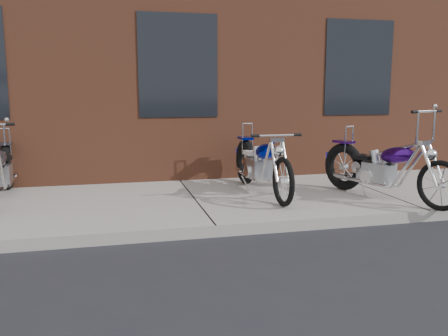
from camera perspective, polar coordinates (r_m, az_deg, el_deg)
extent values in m
plane|color=#242328|center=(5.85, -0.96, -8.36)|extent=(120.00, 120.00, 0.00)
cube|color=gray|center=(7.25, -3.57, -4.26)|extent=(22.00, 3.00, 0.15)
cube|color=brown|center=(13.67, -8.80, 18.61)|extent=(22.00, 10.00, 8.00)
torus|color=black|center=(7.92, 15.07, 0.02)|extent=(0.42, 0.78, 0.78)
cube|color=gray|center=(7.51, 19.08, -0.77)|extent=(0.44, 0.51, 0.32)
ellipsoid|color=#300B61|center=(7.29, 21.11, 1.31)|extent=(0.47, 0.65, 0.33)
cube|color=black|center=(7.64, 17.47, 1.12)|extent=(0.35, 0.37, 0.06)
cylinder|color=silver|center=(7.00, 24.90, 0.29)|extent=(0.15, 0.31, 0.58)
cylinder|color=silver|center=(7.00, 24.35, 6.21)|extent=(0.56, 0.24, 0.03)
cylinder|color=silver|center=(7.82, 15.68, 2.89)|extent=(0.03, 0.03, 0.52)
cylinder|color=silver|center=(7.77, 18.18, -1.44)|extent=(0.40, 0.92, 0.05)
torus|color=black|center=(8.15, 2.96, 0.60)|extent=(0.18, 0.79, 0.78)
torus|color=black|center=(6.58, 7.66, -1.91)|extent=(0.10, 0.71, 0.71)
cube|color=gray|center=(7.50, 4.64, -0.26)|extent=(0.32, 0.44, 0.33)
ellipsoid|color=#0010A8|center=(7.17, 5.51, 1.83)|extent=(0.30, 0.61, 0.33)
cube|color=beige|center=(7.73, 3.94, 1.67)|extent=(0.27, 0.31, 0.07)
cylinder|color=silver|center=(6.65, 7.26, 0.72)|extent=(0.05, 0.32, 0.59)
cylinder|color=silver|center=(6.74, 6.87, 3.83)|extent=(0.60, 0.05, 0.03)
cylinder|color=silver|center=(8.01, 3.18, 3.43)|extent=(0.02, 0.02, 0.52)
cylinder|color=silver|center=(7.79, 4.92, -0.96)|extent=(0.08, 0.98, 0.05)
torus|color=black|center=(8.44, -24.76, -0.07)|extent=(0.19, 0.75, 0.75)
cube|color=black|center=(8.03, -25.23, 0.88)|extent=(0.27, 0.30, 0.06)
cylinder|color=silver|center=(8.31, -25.02, 2.53)|extent=(0.02, 0.02, 0.50)
cylinder|color=silver|center=(8.02, -24.22, -1.54)|extent=(0.10, 0.94, 0.05)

